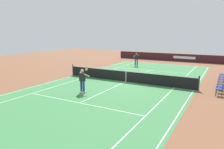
{
  "coord_description": "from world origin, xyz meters",
  "views": [
    {
      "loc": [
        15.69,
        7.39,
        4.04
      ],
      "look_at": [
        1.81,
        -0.36,
        0.9
      ],
      "focal_mm": 33.17,
      "sensor_mm": 36.0,
      "label": 1
    }
  ],
  "objects_px": {
    "tennis_ball": "(98,76)",
    "spectator_chair_7": "(221,88)",
    "spectator_chair_0": "(223,74)",
    "spectator_chair_4": "(222,81)",
    "tennis_net": "(126,76)",
    "tennis_player_far": "(136,59)",
    "spectator_chair_5": "(222,83)",
    "spectator_chair_2": "(223,77)",
    "tennis_player_near": "(83,79)",
    "spectator_chair_1": "(223,75)",
    "spectator_chair_3": "(222,79)",
    "spectator_chair_6": "(221,86)"
  },
  "relations": [
    {
      "from": "tennis_player_far",
      "to": "spectator_chair_2",
      "type": "relative_size",
      "value": 1.93
    },
    {
      "from": "tennis_net",
      "to": "spectator_chair_7",
      "type": "distance_m",
      "value": 7.27
    },
    {
      "from": "spectator_chair_2",
      "to": "tennis_net",
      "type": "bearing_deg",
      "value": -64.34
    },
    {
      "from": "spectator_chair_6",
      "to": "tennis_net",
      "type": "bearing_deg",
      "value": -89.32
    },
    {
      "from": "tennis_net",
      "to": "tennis_player_far",
      "type": "height_order",
      "value": "tennis_player_far"
    },
    {
      "from": "tennis_ball",
      "to": "spectator_chair_2",
      "type": "bearing_deg",
      "value": 103.91
    },
    {
      "from": "tennis_net",
      "to": "spectator_chair_4",
      "type": "bearing_deg",
      "value": 103.83
    },
    {
      "from": "tennis_player_near",
      "to": "spectator_chair_0",
      "type": "distance_m",
      "value": 12.83
    },
    {
      "from": "spectator_chair_0",
      "to": "spectator_chair_2",
      "type": "height_order",
      "value": "same"
    },
    {
      "from": "spectator_chair_1",
      "to": "spectator_chair_7",
      "type": "relative_size",
      "value": 1.0
    },
    {
      "from": "tennis_net",
      "to": "tennis_ball",
      "type": "xyz_separation_m",
      "value": [
        -0.85,
        -3.38,
        -0.46
      ]
    },
    {
      "from": "tennis_ball",
      "to": "spectator_chair_0",
      "type": "height_order",
      "value": "spectator_chair_0"
    },
    {
      "from": "spectator_chair_7",
      "to": "tennis_player_far",
      "type": "bearing_deg",
      "value": -133.33
    },
    {
      "from": "tennis_player_near",
      "to": "spectator_chair_4",
      "type": "height_order",
      "value": "tennis_player_near"
    },
    {
      "from": "tennis_player_near",
      "to": "tennis_ball",
      "type": "height_order",
      "value": "tennis_player_near"
    },
    {
      "from": "tennis_player_far",
      "to": "spectator_chair_7",
      "type": "relative_size",
      "value": 1.93
    },
    {
      "from": "tennis_net",
      "to": "spectator_chair_1",
      "type": "distance_m",
      "value": 8.43
    },
    {
      "from": "tennis_net",
      "to": "spectator_chair_1",
      "type": "relative_size",
      "value": 13.3
    },
    {
      "from": "spectator_chair_5",
      "to": "spectator_chair_7",
      "type": "bearing_deg",
      "value": 0.0
    },
    {
      "from": "tennis_ball",
      "to": "spectator_chair_7",
      "type": "bearing_deg",
      "value": 81.39
    },
    {
      "from": "spectator_chair_0",
      "to": "spectator_chair_5",
      "type": "distance_m",
      "value": 4.24
    },
    {
      "from": "tennis_player_far",
      "to": "spectator_chair_4",
      "type": "xyz_separation_m",
      "value": [
        6.71,
        9.81,
        -0.41
      ]
    },
    {
      "from": "tennis_net",
      "to": "spectator_chair_1",
      "type": "height_order",
      "value": "tennis_net"
    },
    {
      "from": "tennis_net",
      "to": "spectator_chair_3",
      "type": "relative_size",
      "value": 13.3
    },
    {
      "from": "spectator_chair_1",
      "to": "spectator_chair_5",
      "type": "relative_size",
      "value": 1.0
    },
    {
      "from": "tennis_net",
      "to": "spectator_chair_6",
      "type": "relative_size",
      "value": 13.3
    },
    {
      "from": "tennis_player_near",
      "to": "spectator_chair_4",
      "type": "xyz_separation_m",
      "value": [
        -6.27,
        8.43,
        -0.41
      ]
    },
    {
      "from": "spectator_chair_0",
      "to": "spectator_chair_3",
      "type": "bearing_deg",
      "value": 0.0
    },
    {
      "from": "tennis_player_far",
      "to": "spectator_chair_7",
      "type": "distance_m",
      "value": 13.49
    },
    {
      "from": "spectator_chair_7",
      "to": "spectator_chair_4",
      "type": "bearing_deg",
      "value": 180.0
    },
    {
      "from": "tennis_ball",
      "to": "spectator_chair_2",
      "type": "relative_size",
      "value": 0.08
    },
    {
      "from": "tennis_player_far",
      "to": "spectator_chair_7",
      "type": "height_order",
      "value": "tennis_player_far"
    },
    {
      "from": "tennis_player_far",
      "to": "spectator_chair_0",
      "type": "height_order",
      "value": "tennis_player_far"
    },
    {
      "from": "tennis_player_far",
      "to": "spectator_chair_3",
      "type": "height_order",
      "value": "tennis_player_far"
    },
    {
      "from": "spectator_chair_0",
      "to": "spectator_chair_3",
      "type": "distance_m",
      "value": 2.54
    },
    {
      "from": "tennis_player_near",
      "to": "tennis_player_far",
      "type": "xyz_separation_m",
      "value": [
        -12.98,
        -1.38,
        0.0
      ]
    },
    {
      "from": "spectator_chair_6",
      "to": "spectator_chair_7",
      "type": "height_order",
      "value": "same"
    },
    {
      "from": "spectator_chair_1",
      "to": "spectator_chair_6",
      "type": "relative_size",
      "value": 1.0
    },
    {
      "from": "tennis_net",
      "to": "spectator_chair_5",
      "type": "relative_size",
      "value": 13.3
    },
    {
      "from": "tennis_player_near",
      "to": "spectator_chair_5",
      "type": "xyz_separation_m",
      "value": [
        -5.42,
        8.43,
        -0.41
      ]
    },
    {
      "from": "spectator_chair_0",
      "to": "spectator_chair_4",
      "type": "xyz_separation_m",
      "value": [
        3.39,
        0.0,
        0.0
      ]
    },
    {
      "from": "spectator_chair_0",
      "to": "spectator_chair_4",
      "type": "relative_size",
      "value": 1.0
    },
    {
      "from": "spectator_chair_2",
      "to": "spectator_chair_6",
      "type": "xyz_separation_m",
      "value": [
        3.39,
        0.0,
        0.0
      ]
    },
    {
      "from": "spectator_chair_0",
      "to": "spectator_chair_1",
      "type": "relative_size",
      "value": 1.0
    },
    {
      "from": "spectator_chair_5",
      "to": "tennis_player_far",
      "type": "bearing_deg",
      "value": -127.62
    },
    {
      "from": "tennis_player_near",
      "to": "spectator_chair_5",
      "type": "distance_m",
      "value": 10.03
    },
    {
      "from": "spectator_chair_1",
      "to": "spectator_chair_3",
      "type": "distance_m",
      "value": 1.69
    },
    {
      "from": "spectator_chair_3",
      "to": "spectator_chair_6",
      "type": "bearing_deg",
      "value": 0.0
    },
    {
      "from": "tennis_net",
      "to": "spectator_chair_3",
      "type": "distance_m",
      "value": 7.7
    },
    {
      "from": "tennis_player_near",
      "to": "spectator_chair_5",
      "type": "bearing_deg",
      "value": 122.73
    }
  ]
}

